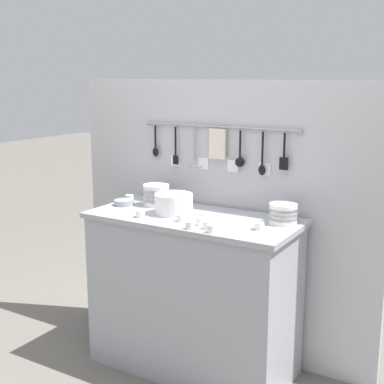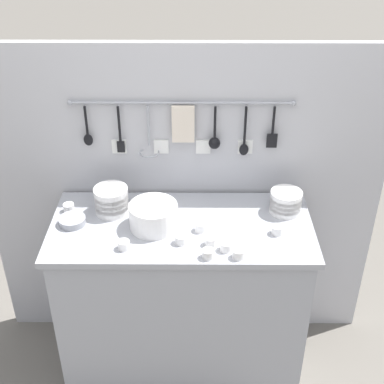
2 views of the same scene
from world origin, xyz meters
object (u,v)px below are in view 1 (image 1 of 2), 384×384
object	(u,v)px
cup_back_right	(190,225)
cup_front_left	(201,222)
cup_edge_near	(259,226)
cup_centre	(212,229)
cup_back_left	(204,216)
bowl_stack_nested_right	(156,195)
steel_mixing_bowl	(124,202)
cup_front_right	(130,198)
cup_by_caddy	(182,218)
cup_beside_plates	(140,214)
cup_edge_far	(208,225)
bowl_stack_short_front	(283,214)
plate_stack	(174,204)

from	to	relation	value
cup_back_right	cup_front_left	distance (m)	0.09
cup_edge_near	cup_centre	bearing A→B (deg)	-137.38
cup_back_left	bowl_stack_nested_right	bearing A→B (deg)	160.37
steel_mixing_bowl	cup_front_right	size ratio (longest dim) A/B	2.39
cup_edge_near	bowl_stack_nested_right	bearing A→B (deg)	167.39
cup_by_caddy	cup_beside_plates	world-z (taller)	same
bowl_stack_nested_right	cup_edge_far	world-z (taller)	bowl_stack_nested_right
bowl_stack_short_front	cup_edge_near	size ratio (longest dim) A/B	2.87
cup_back_right	cup_front_left	bearing A→B (deg)	81.41
cup_centre	cup_back_right	xyz separation A→B (m)	(-0.13, 0.00, 0.00)
cup_edge_far	bowl_stack_nested_right	bearing A→B (deg)	151.08
cup_back_left	plate_stack	bearing A→B (deg)	172.17
cup_front_left	cup_beside_plates	bearing A→B (deg)	-175.62
cup_by_caddy	cup_back_right	size ratio (longest dim) A/B	1.00
cup_front_left	cup_front_right	bearing A→B (deg)	159.05
steel_mixing_bowl	cup_front_left	distance (m)	0.65
cup_centre	cup_front_right	distance (m)	0.85
cup_centre	cup_beside_plates	world-z (taller)	same
bowl_stack_nested_right	plate_stack	distance (m)	0.24
cup_back_right	steel_mixing_bowl	bearing A→B (deg)	158.79
cup_beside_plates	cup_back_left	distance (m)	0.36
plate_stack	cup_beside_plates	xyz separation A→B (m)	(-0.12, -0.16, -0.04)
bowl_stack_nested_right	cup_beside_plates	bearing A→B (deg)	-72.88
bowl_stack_nested_right	bowl_stack_short_front	bearing A→B (deg)	0.50
cup_beside_plates	cup_edge_far	size ratio (longest dim) A/B	1.00
bowl_stack_nested_right	cup_by_caddy	world-z (taller)	bowl_stack_nested_right
cup_back_right	cup_edge_far	bearing A→B (deg)	33.00
cup_edge_near	cup_front_right	xyz separation A→B (m)	(-0.97, 0.17, 0.00)
steel_mixing_bowl	cup_by_caddy	xyz separation A→B (m)	(0.51, -0.14, 0.00)
cup_back_left	steel_mixing_bowl	bearing A→B (deg)	175.21
bowl_stack_short_front	cup_edge_far	bearing A→B (deg)	-134.84
cup_back_left	cup_front_right	xyz separation A→B (m)	(-0.63, 0.15, 0.00)
bowl_stack_nested_right	cup_edge_near	world-z (taller)	bowl_stack_nested_right
plate_stack	cup_edge_near	world-z (taller)	plate_stack
bowl_stack_nested_right	cup_front_left	xyz separation A→B (m)	(0.46, -0.25, -0.04)
bowl_stack_short_front	cup_beside_plates	size ratio (longest dim) A/B	2.87
bowl_stack_nested_right	cup_edge_near	size ratio (longest dim) A/B	3.06
cup_beside_plates	cup_back_right	distance (m)	0.37
steel_mixing_bowl	cup_by_caddy	world-z (taller)	cup_by_caddy
bowl_stack_short_front	cup_back_left	bearing A→B (deg)	-158.73
cup_beside_plates	cup_front_right	xyz separation A→B (m)	(-0.29, 0.28, 0.00)
cup_beside_plates	cup_back_left	xyz separation A→B (m)	(0.33, 0.13, 0.00)
bowl_stack_nested_right	plate_stack	bearing A→B (deg)	-30.29
cup_centre	cup_edge_far	xyz separation A→B (m)	(-0.05, 0.05, 0.00)
bowl_stack_short_front	cup_edge_near	world-z (taller)	bowl_stack_short_front
bowl_stack_nested_right	cup_back_left	distance (m)	0.45
cup_by_caddy	cup_back_left	distance (m)	0.12
bowl_stack_short_front	cup_by_caddy	bearing A→B (deg)	-152.88
cup_back_right	cup_front_right	xyz separation A→B (m)	(-0.65, 0.34, 0.00)
cup_beside_plates	cup_front_left	distance (m)	0.38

